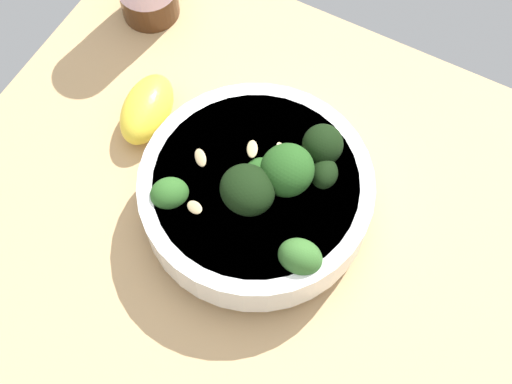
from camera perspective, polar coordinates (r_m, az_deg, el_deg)
ground_plane at (r=65.35cm, az=-1.69°, el=-6.74°), size 62.35×62.35×4.74cm
bowl_of_broccoli at (r=61.38cm, az=0.19°, el=0.01°), size 21.24×21.24×10.36cm
lemon_wedge at (r=69.22cm, az=-9.21°, el=6.95°), size 9.03×6.20×4.29cm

